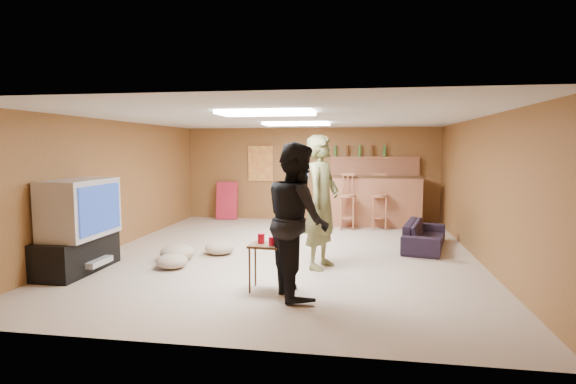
# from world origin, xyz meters

# --- Properties ---
(ground) EXTENTS (7.00, 7.00, 0.00)m
(ground) POSITION_xyz_m (0.00, 0.00, 0.00)
(ground) COLOR tan
(ground) RESTS_ON ground
(ceiling) EXTENTS (6.00, 7.00, 0.02)m
(ceiling) POSITION_xyz_m (0.00, 0.00, 2.20)
(ceiling) COLOR silver
(ceiling) RESTS_ON ground
(wall_back) EXTENTS (6.00, 0.02, 2.20)m
(wall_back) POSITION_xyz_m (0.00, 3.50, 1.10)
(wall_back) COLOR brown
(wall_back) RESTS_ON ground
(wall_front) EXTENTS (6.00, 0.02, 2.20)m
(wall_front) POSITION_xyz_m (0.00, -3.50, 1.10)
(wall_front) COLOR brown
(wall_front) RESTS_ON ground
(wall_left) EXTENTS (0.02, 7.00, 2.20)m
(wall_left) POSITION_xyz_m (-3.00, 0.00, 1.10)
(wall_left) COLOR brown
(wall_left) RESTS_ON ground
(wall_right) EXTENTS (0.02, 7.00, 2.20)m
(wall_right) POSITION_xyz_m (3.00, 0.00, 1.10)
(wall_right) COLOR brown
(wall_right) RESTS_ON ground
(tv_stand) EXTENTS (0.55, 1.30, 0.50)m
(tv_stand) POSITION_xyz_m (-2.72, -1.50, 0.25)
(tv_stand) COLOR black
(tv_stand) RESTS_ON ground
(dvd_box) EXTENTS (0.35, 0.50, 0.08)m
(dvd_box) POSITION_xyz_m (-2.50, -1.50, 0.15)
(dvd_box) COLOR #B2B2B7
(dvd_box) RESTS_ON tv_stand
(tv_body) EXTENTS (0.60, 1.10, 0.80)m
(tv_body) POSITION_xyz_m (-2.65, -1.50, 0.90)
(tv_body) COLOR #B2B2B7
(tv_body) RESTS_ON tv_stand
(tv_screen) EXTENTS (0.02, 0.95, 0.65)m
(tv_screen) POSITION_xyz_m (-2.34, -1.50, 0.90)
(tv_screen) COLOR navy
(tv_screen) RESTS_ON tv_body
(bar_counter) EXTENTS (2.00, 0.60, 1.10)m
(bar_counter) POSITION_xyz_m (1.50, 2.95, 0.55)
(bar_counter) COLOR brown
(bar_counter) RESTS_ON ground
(bar_lip) EXTENTS (2.10, 0.12, 0.05)m
(bar_lip) POSITION_xyz_m (1.50, 2.70, 1.10)
(bar_lip) COLOR #3B2412
(bar_lip) RESTS_ON bar_counter
(bar_shelf) EXTENTS (2.00, 0.18, 0.05)m
(bar_shelf) POSITION_xyz_m (1.50, 3.40, 1.50)
(bar_shelf) COLOR brown
(bar_shelf) RESTS_ON bar_backing
(bar_backing) EXTENTS (2.00, 0.14, 0.60)m
(bar_backing) POSITION_xyz_m (1.50, 3.42, 1.20)
(bar_backing) COLOR brown
(bar_backing) RESTS_ON bar_counter
(poster_left) EXTENTS (0.60, 0.03, 0.85)m
(poster_left) POSITION_xyz_m (-1.20, 3.46, 1.35)
(poster_left) COLOR #BF3F26
(poster_left) RESTS_ON wall_back
(poster_right) EXTENTS (0.55, 0.03, 0.80)m
(poster_right) POSITION_xyz_m (-0.30, 3.46, 1.35)
(poster_right) COLOR #334C99
(poster_right) RESTS_ON wall_back
(folding_chair_stack) EXTENTS (0.50, 0.26, 0.91)m
(folding_chair_stack) POSITION_xyz_m (-2.00, 3.30, 0.45)
(folding_chair_stack) COLOR #BB2239
(folding_chair_stack) RESTS_ON ground
(ceiling_panel_front) EXTENTS (1.20, 0.60, 0.04)m
(ceiling_panel_front) POSITION_xyz_m (0.00, -1.50, 2.17)
(ceiling_panel_front) COLOR white
(ceiling_panel_front) RESTS_ON ceiling
(ceiling_panel_back) EXTENTS (1.20, 0.60, 0.04)m
(ceiling_panel_back) POSITION_xyz_m (0.00, 1.20, 2.17)
(ceiling_panel_back) COLOR white
(ceiling_panel_back) RESTS_ON ceiling
(person_olive) EXTENTS (0.65, 0.81, 1.91)m
(person_olive) POSITION_xyz_m (0.64, -0.74, 0.96)
(person_olive) COLOR brown
(person_olive) RESTS_ON ground
(person_black) EXTENTS (0.98, 1.08, 1.80)m
(person_black) POSITION_xyz_m (0.47, -2.00, 0.90)
(person_black) COLOR black
(person_black) RESTS_ON ground
(sofa) EXTENTS (0.94, 1.66, 0.46)m
(sofa) POSITION_xyz_m (2.30, 0.80, 0.23)
(sofa) COLOR black
(sofa) RESTS_ON ground
(tray_table) EXTENTS (0.47, 0.38, 0.57)m
(tray_table) POSITION_xyz_m (0.10, -1.88, 0.29)
(tray_table) COLOR #3B2412
(tray_table) RESTS_ON ground
(cup_red_near) EXTENTS (0.10, 0.10, 0.12)m
(cup_red_near) POSITION_xyz_m (-0.00, -1.84, 0.63)
(cup_red_near) COLOR red
(cup_red_near) RESTS_ON tray_table
(cup_red_far) EXTENTS (0.08, 0.08, 0.10)m
(cup_red_far) POSITION_xyz_m (0.15, -1.94, 0.62)
(cup_red_far) COLOR red
(cup_red_far) RESTS_ON tray_table
(cup_blue) EXTENTS (0.09, 0.09, 0.10)m
(cup_blue) POSITION_xyz_m (0.26, -1.76, 0.62)
(cup_blue) COLOR #171FA0
(cup_blue) RESTS_ON tray_table
(bar_stool_left) EXTENTS (0.55, 0.55, 1.32)m
(bar_stool_left) POSITION_xyz_m (0.92, 2.39, 0.66)
(bar_stool_left) COLOR brown
(bar_stool_left) RESTS_ON ground
(bar_stool_right) EXTENTS (0.48, 0.48, 1.24)m
(bar_stool_right) POSITION_xyz_m (1.60, 2.53, 0.62)
(bar_stool_right) COLOR brown
(bar_stool_right) RESTS_ON ground
(cushion_near_tv) EXTENTS (0.60, 0.60, 0.24)m
(cushion_near_tv) POSITION_xyz_m (-1.60, -0.66, 0.12)
(cushion_near_tv) COLOR tan
(cushion_near_tv) RESTS_ON ground
(cushion_mid) EXTENTS (0.52, 0.52, 0.22)m
(cushion_mid) POSITION_xyz_m (-1.07, -0.19, 0.11)
(cushion_mid) COLOR tan
(cushion_mid) RESTS_ON ground
(cushion_far) EXTENTS (0.52, 0.52, 0.21)m
(cushion_far) POSITION_xyz_m (-1.48, -1.13, 0.10)
(cushion_far) COLOR tan
(cushion_far) RESTS_ON ground
(bottle_row) EXTENTS (1.20, 0.08, 0.26)m
(bottle_row) POSITION_xyz_m (1.16, 3.38, 1.65)
(bottle_row) COLOR #3F7233
(bottle_row) RESTS_ON bar_shelf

